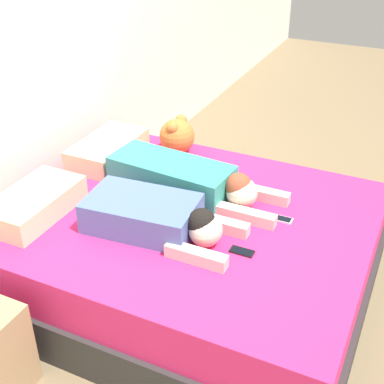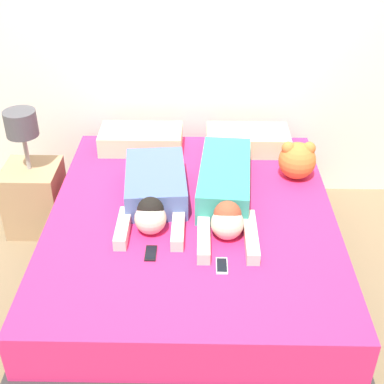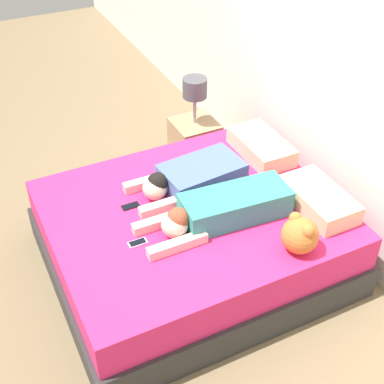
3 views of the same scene
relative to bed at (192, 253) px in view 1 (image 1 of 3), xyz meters
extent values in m
plane|color=#7F6B4C|center=(0.00, 0.00, -0.27)|extent=(12.00, 12.00, 0.00)
cube|color=white|center=(0.00, 1.18, 1.03)|extent=(12.00, 0.06, 2.60)
cube|color=#2D2D2D|center=(0.00, 0.00, -0.13)|extent=(1.76, 2.07, 0.27)
cube|color=#E5286B|center=(0.00, 0.00, 0.14)|extent=(1.70, 2.01, 0.28)
cube|color=beige|center=(-0.38, 0.81, 0.35)|extent=(0.59, 0.32, 0.14)
cube|color=beige|center=(0.38, 0.81, 0.35)|extent=(0.59, 0.32, 0.14)
cube|color=#4C66A5|center=(-0.23, 0.20, 0.37)|extent=(0.42, 0.63, 0.18)
sphere|color=beige|center=(-0.23, -0.19, 0.37)|extent=(0.18, 0.18, 0.18)
sphere|color=black|center=(-0.23, -0.16, 0.41)|extent=(0.15, 0.15, 0.15)
cube|color=beige|center=(-0.39, -0.20, 0.31)|extent=(0.07, 0.33, 0.07)
cube|color=beige|center=(-0.07, -0.20, 0.31)|extent=(0.07, 0.33, 0.07)
cube|color=teal|center=(0.20, 0.24, 0.38)|extent=(0.36, 0.78, 0.19)
sphere|color=beige|center=(0.20, -0.23, 0.37)|extent=(0.19, 0.19, 0.19)
sphere|color=#99472D|center=(0.20, -0.20, 0.41)|extent=(0.16, 0.16, 0.16)
cube|color=beige|center=(0.07, -0.27, 0.31)|extent=(0.07, 0.42, 0.07)
cube|color=beige|center=(0.33, -0.27, 0.31)|extent=(0.07, 0.42, 0.07)
cube|color=black|center=(-0.21, -0.39, 0.28)|extent=(0.06, 0.13, 0.01)
cube|color=black|center=(-0.21, -0.39, 0.29)|extent=(0.05, 0.11, 0.00)
cube|color=silver|center=(0.17, -0.48, 0.28)|extent=(0.06, 0.13, 0.01)
cube|color=black|center=(0.17, -0.48, 0.29)|extent=(0.05, 0.11, 0.00)
sphere|color=orange|center=(0.68, 0.44, 0.40)|extent=(0.24, 0.24, 0.24)
sphere|color=orange|center=(0.61, 0.44, 0.49)|extent=(0.09, 0.09, 0.09)
sphere|color=orange|center=(0.75, 0.44, 0.49)|extent=(0.09, 0.09, 0.09)
camera|label=1|loc=(-2.33, -1.10, 1.97)|focal=50.00mm
camera|label=2|loc=(0.05, -2.62, 2.12)|focal=50.00mm
camera|label=3|loc=(2.64, -1.30, 2.72)|focal=50.00mm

